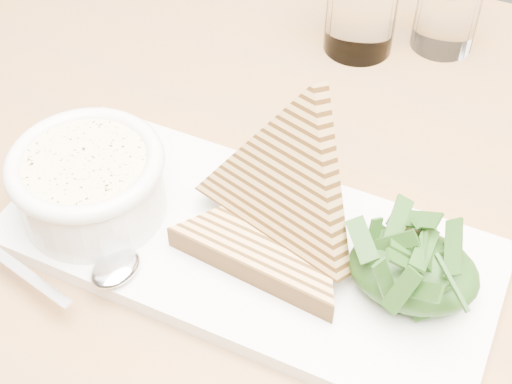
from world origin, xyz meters
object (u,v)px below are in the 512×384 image
(soup_bowl, at_px, (91,189))
(glass_near, at_px, (363,1))
(glass_far, at_px, (449,4))
(platter, at_px, (248,245))
(table_top, at_px, (379,231))

(soup_bowl, relative_size, glass_near, 1.05)
(soup_bowl, bearing_deg, glass_near, 64.51)
(glass_near, height_order, glass_far, glass_near)
(soup_bowl, height_order, glass_near, glass_near)
(soup_bowl, bearing_deg, platter, 4.09)
(table_top, bearing_deg, soup_bowl, -160.03)
(table_top, height_order, soup_bowl, soup_bowl)
(table_top, bearing_deg, platter, -142.72)
(table_top, distance_m, glass_near, 0.25)
(table_top, xyz_separation_m, soup_bowl, (-0.22, -0.08, 0.06))
(table_top, relative_size, glass_far, 11.33)
(glass_far, bearing_deg, soup_bowl, -124.02)
(glass_far, bearing_deg, platter, -107.17)
(glass_near, xyz_separation_m, glass_far, (0.08, 0.03, -0.01))
(glass_near, distance_m, glass_far, 0.09)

